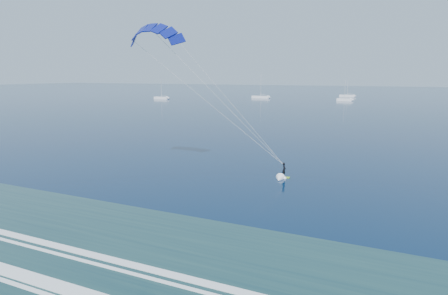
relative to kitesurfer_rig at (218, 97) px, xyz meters
name	(u,v)px	position (x,y,z in m)	size (l,w,h in m)	color
kitesurfer_rig	(218,97)	(0.00, 0.00, 0.00)	(19.62, 8.89, 18.94)	#83C417
sailboat_0	(162,98)	(-95.52, 128.06, -8.90)	(7.86, 2.40, 10.80)	white
sailboat_1	(261,97)	(-53.16, 157.86, -8.89)	(9.49, 2.40, 12.92)	white
sailboat_2	(347,96)	(-13.82, 189.95, -8.90)	(8.28, 2.40, 11.22)	white
sailboat_3	(344,100)	(-9.44, 152.88, -8.91)	(6.97, 2.40, 9.91)	white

